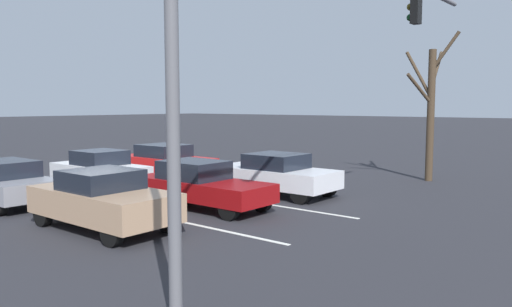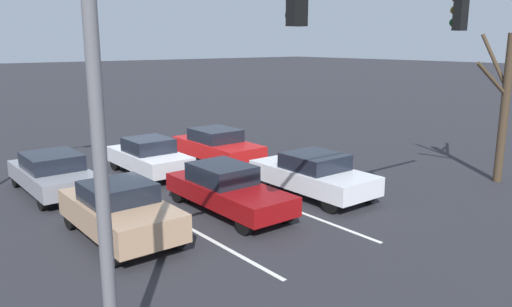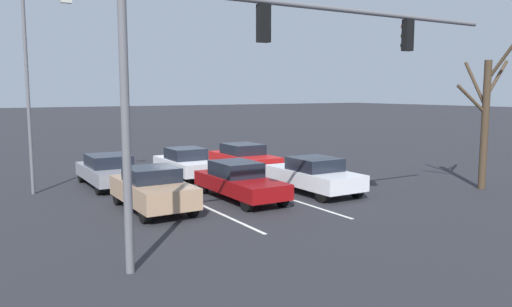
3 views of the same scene
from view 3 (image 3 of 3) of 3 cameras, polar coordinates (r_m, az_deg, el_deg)
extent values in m
plane|color=#28282D|center=(24.25, -8.21, -2.84)|extent=(240.00, 240.00, 0.00)
cube|color=silver|center=(23.18, -2.40, -3.22)|extent=(0.12, 16.04, 0.01)
cube|color=silver|center=(21.79, -10.24, -3.99)|extent=(0.12, 16.04, 0.01)
cube|color=maroon|center=(19.25, -1.83, -3.53)|extent=(1.72, 4.74, 0.56)
cube|color=black|center=(19.44, -2.31, -1.75)|extent=(1.51, 1.94, 0.56)
cube|color=red|center=(21.53, -3.47, -2.03)|extent=(0.24, 0.06, 0.12)
cube|color=red|center=(21.00, -6.38, -2.29)|extent=(0.24, 0.06, 0.12)
cylinder|color=black|center=(18.18, 2.98, -5.07)|extent=(0.22, 0.65, 0.65)
cylinder|color=black|center=(17.42, -1.02, -5.60)|extent=(0.22, 0.65, 0.65)
cylinder|color=black|center=(21.19, -2.48, -3.32)|extent=(0.22, 0.65, 0.65)
cylinder|color=black|center=(20.55, -6.06, -3.69)|extent=(0.22, 0.65, 0.65)
cube|color=silver|center=(20.71, 6.55, -2.71)|extent=(1.95, 4.53, 0.62)
cube|color=black|center=(20.54, 6.73, -1.18)|extent=(1.71, 1.86, 0.52)
cube|color=red|center=(22.85, 4.50, -1.37)|extent=(0.24, 0.06, 0.12)
cube|color=red|center=(22.09, 1.62, -1.64)|extent=(0.24, 0.06, 0.12)
cylinder|color=black|center=(20.03, 11.41, -4.04)|extent=(0.22, 0.66, 0.66)
cylinder|color=black|center=(18.95, 7.63, -4.60)|extent=(0.22, 0.66, 0.66)
cylinder|color=black|center=(22.58, 5.62, -2.68)|extent=(0.22, 0.66, 0.66)
cylinder|color=black|center=(21.63, 2.03, -3.08)|extent=(0.22, 0.66, 0.66)
cube|color=tan|center=(17.86, -11.70, -4.26)|extent=(1.89, 4.19, 0.71)
cube|color=black|center=(17.82, -11.82, -2.32)|extent=(1.66, 1.67, 0.50)
cube|color=red|center=(19.96, -11.89, -2.56)|extent=(0.24, 0.06, 0.12)
cube|color=red|center=(19.57, -15.56, -2.86)|extent=(0.24, 0.06, 0.12)
cylinder|color=black|center=(16.85, -7.30, -6.09)|extent=(0.22, 0.65, 0.65)
cylinder|color=black|center=(16.28, -12.59, -6.68)|extent=(0.22, 0.65, 0.65)
cylinder|color=black|center=(19.61, -10.91, -4.29)|extent=(0.22, 0.65, 0.65)
cylinder|color=black|center=(19.12, -15.51, -4.71)|extent=(0.22, 0.65, 0.65)
cube|color=silver|center=(24.27, -8.04, -1.34)|extent=(1.79, 4.14, 0.60)
cube|color=black|center=(24.18, -8.05, -0.01)|extent=(1.58, 1.71, 0.54)
cube|color=red|center=(26.35, -8.53, -0.36)|extent=(0.24, 0.06, 0.12)
cube|color=red|center=(25.90, -11.10, -0.54)|extent=(0.24, 0.06, 0.12)
cylinder|color=black|center=(23.28, -4.84, -2.41)|extent=(0.22, 0.64, 0.64)
cylinder|color=black|center=(22.66, -8.32, -2.72)|extent=(0.22, 0.64, 0.64)
cylinder|color=black|center=(25.98, -7.78, -1.45)|extent=(0.22, 0.64, 0.64)
cylinder|color=black|center=(25.42, -10.96, -1.71)|extent=(0.22, 0.64, 0.64)
cube|color=red|center=(25.58, -1.35, -0.78)|extent=(1.90, 4.48, 0.64)
cube|color=black|center=(25.64, -1.53, 0.54)|extent=(1.67, 1.98, 0.52)
cube|color=red|center=(27.78, -2.42, 0.17)|extent=(0.24, 0.06, 0.12)
cube|color=red|center=(27.17, -4.87, 0.00)|extent=(0.24, 0.06, 0.12)
cylinder|color=black|center=(24.65, 2.22, -1.83)|extent=(0.22, 0.66, 0.66)
cylinder|color=black|center=(23.80, -1.08, -2.15)|extent=(0.22, 0.66, 0.66)
cylinder|color=black|center=(27.45, -1.59, -0.91)|extent=(0.22, 0.66, 0.66)
cylinder|color=black|center=(26.69, -4.64, -1.16)|extent=(0.22, 0.66, 0.66)
cube|color=gray|center=(22.85, -16.49, -2.13)|extent=(1.91, 4.40, 0.58)
cube|color=black|center=(22.76, -16.52, -0.77)|extent=(1.68, 2.02, 0.52)
cube|color=red|center=(25.07, -16.28, -0.99)|extent=(0.24, 0.06, 0.12)
cube|color=red|center=(24.76, -19.26, -1.20)|extent=(0.24, 0.06, 0.12)
cylinder|color=black|center=(21.58, -13.23, -3.33)|extent=(0.22, 0.64, 0.64)
cylinder|color=black|center=(21.15, -17.50, -3.68)|extent=(0.22, 0.64, 0.64)
cylinder|color=black|center=(24.66, -15.57, -2.11)|extent=(0.22, 0.64, 0.64)
cylinder|color=black|center=(24.28, -19.33, -2.39)|extent=(0.22, 0.64, 0.64)
cylinder|color=slate|center=(11.48, -14.69, 3.55)|extent=(0.20, 0.20, 6.98)
cylinder|color=slate|center=(14.56, 9.30, 15.95)|extent=(12.07, 0.14, 0.14)
cube|color=black|center=(16.43, 16.95, 12.80)|extent=(0.32, 0.22, 0.95)
sphere|color=red|center=(16.57, 16.57, 13.75)|extent=(0.20, 0.20, 0.20)
sphere|color=#4C420C|center=(16.54, 16.53, 12.77)|extent=(0.20, 0.20, 0.20)
sphere|color=#0A3814|center=(16.51, 16.50, 11.79)|extent=(0.20, 0.20, 0.20)
cube|color=black|center=(13.07, 0.87, 14.65)|extent=(0.32, 0.22, 0.95)
sphere|color=red|center=(13.25, 0.49, 15.80)|extent=(0.20, 0.20, 0.20)
sphere|color=#4C420C|center=(13.21, 0.49, 14.57)|extent=(0.20, 0.20, 0.20)
sphere|color=#0A3814|center=(13.17, 0.49, 13.34)|extent=(0.20, 0.20, 0.20)
cylinder|color=slate|center=(21.95, -24.62, 6.12)|extent=(0.14, 0.14, 8.05)
cube|color=beige|center=(22.49, -20.90, 15.97)|extent=(0.44, 0.24, 0.16)
cylinder|color=#423323|center=(23.26, 24.69, 2.94)|extent=(0.31, 0.31, 5.46)
cylinder|color=#423323|center=(22.91, 23.43, 5.70)|extent=(1.29, 0.73, 1.27)
cylinder|color=#423323|center=(23.11, 26.21, 9.41)|extent=(0.46, 1.09, 1.56)
cylinder|color=#423323|center=(23.56, 23.81, 7.19)|extent=(0.20, 1.25, 2.01)
cylinder|color=#423323|center=(23.90, 25.81, 7.71)|extent=(1.63, 0.31, 1.61)
camera|label=1|loc=(5.90, -45.69, -4.54)|focal=35.00mm
camera|label=2|loc=(4.65, -21.71, 18.69)|focal=35.00mm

